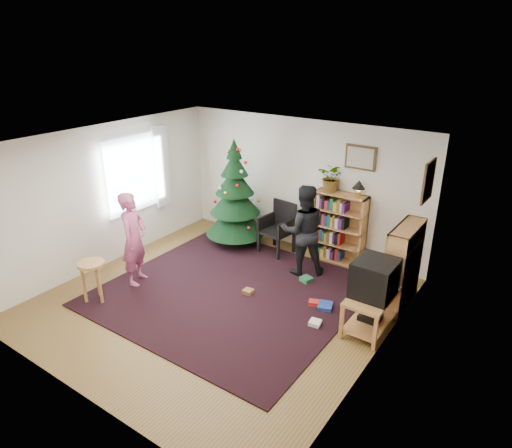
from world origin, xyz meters
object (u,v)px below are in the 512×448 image
Objects in this scene: picture_right at (428,181)px; bookshelf_right at (403,265)px; armchair at (280,225)px; person_by_chair at (303,230)px; potted_plant at (332,177)px; picture_back at (361,158)px; stool at (92,271)px; person_standing at (134,239)px; bookshelf_back at (339,227)px; tv_stand at (371,308)px; table_lamp at (359,186)px; christmas_tree at (235,202)px; crt_tv at (374,278)px.

picture_right reaches higher than bookshelf_right.
person_by_chair is at bearing -26.53° from armchair.
armchair is 1.87× the size of potted_plant.
picture_back is 1.99m from bookshelf_right.
person_standing reaches higher than stool.
stool is at bearing 12.57° from person_by_chair.
picture_right is 5.16m from stool.
stool is at bearing -127.37° from picture_back.
bookshelf_back is 2.16m from tv_stand.
table_lamp is (0.50, 0.00, -0.06)m from potted_plant.
bookshelf_right is 4.40× the size of table_lamp.
person_standing is (-3.85, -1.84, 0.13)m from bookshelf_right.
christmas_tree is 1.31× the size of person_by_chair.
christmas_tree is 2.23m from person_standing.
crt_tv is (1.30, -1.68, 0.14)m from bookshelf_back.
bookshelf_right is 1.62m from table_lamp.
armchair is at bearing 66.23° from stool.
person_by_chair reaches higher than tv_stand.
christmas_tree is 3.56m from tv_stand.
picture_back is at bearing 17.27° from potted_plant.
stool is at bearing -106.75° from armchair.
bookshelf_right is at bearing -5.71° from christmas_tree.
table_lamp is (2.30, 0.47, 0.62)m from christmas_tree.
bookshelf_back is at bearing 127.75° from tv_stand.
bookshelf_right is 0.94m from tv_stand.
bookshelf_right is (-0.14, -0.22, -1.29)m from picture_right.
picture_back is at bearing 23.73° from armchair.
armchair is 0.62× the size of person_standing.
crt_tv is 0.37× the size of person_by_chair.
table_lamp is (-1.26, 0.59, -0.45)m from picture_right.
potted_plant reaches higher than person_standing.
potted_plant is at bearing 56.27° from stool.
bookshelf_back is 3.59m from person_standing.
armchair is at bearing 173.04° from picture_right.
tv_stand is 2.28m from table_lamp.
potted_plant is at bearing -162.73° from picture_back.
christmas_tree reaches higher than potted_plant.
bookshelf_right is 2.48× the size of potted_plant.
picture_right is 3.03m from armchair.
crt_tv is (1.07, -1.82, -1.14)m from picture_back.
stool is (-3.92, -2.64, -0.14)m from bookshelf_right.
picture_right is 0.46× the size of bookshelf_back.
armchair is 2.74m from person_standing.
bookshelf_right reaches higher than crt_tv.
tv_stand is at bearing 113.24° from person_by_chair.
picture_back reaches higher than bookshelf_right.
bookshelf_back is at bearing 127.69° from crt_tv.
christmas_tree reaches higher than tv_stand.
person_standing is at bearing -111.95° from armchair.
stool is 0.42× the size of person_by_chair.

